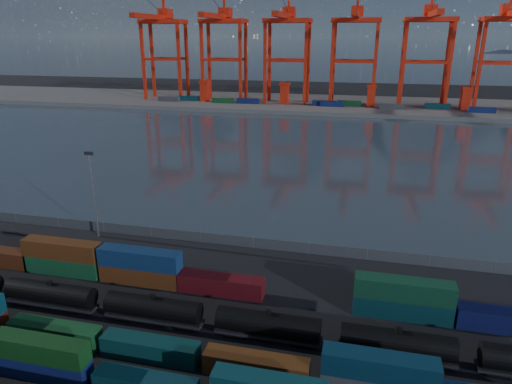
# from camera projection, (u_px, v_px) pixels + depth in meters

# --- Properties ---
(ground) EXTENTS (700.00, 700.00, 0.00)m
(ground) POSITION_uv_depth(u_px,v_px,m) (200.00, 344.00, 56.58)
(ground) COLOR black
(ground) RESTS_ON ground
(harbor_water) EXTENTS (700.00, 700.00, 0.00)m
(harbor_water) POSITION_uv_depth(u_px,v_px,m) (308.00, 150.00, 153.20)
(harbor_water) COLOR #34414C
(harbor_water) RESTS_ON ground
(far_quay) EXTENTS (700.00, 70.00, 2.00)m
(far_quay) POSITION_uv_depth(u_px,v_px,m) (333.00, 104.00, 249.49)
(far_quay) COLOR #514F4C
(far_quay) RESTS_ON ground
(container_row_mid) EXTENTS (141.03, 2.42, 5.16)m
(container_row_mid) POSITION_uv_depth(u_px,v_px,m) (79.00, 333.00, 55.63)
(container_row_mid) COLOR #383B3D
(container_row_mid) RESTS_ON ground
(container_row_north) EXTENTS (129.93, 2.64, 5.62)m
(container_row_north) POSITION_uv_depth(u_px,v_px,m) (240.00, 283.00, 66.50)
(container_row_north) COLOR #111459
(container_row_north) RESTS_ON ground
(tanker_string) EXTENTS (122.04, 2.91, 4.16)m
(tanker_string) POSITION_uv_depth(u_px,v_px,m) (331.00, 334.00, 55.09)
(tanker_string) COLOR black
(tanker_string) RESTS_ON ground
(waterfront_fence) EXTENTS (160.12, 0.12, 2.20)m
(waterfront_fence) POSITION_uv_depth(u_px,v_px,m) (253.00, 243.00, 82.02)
(waterfront_fence) COLOR #595B5E
(waterfront_fence) RESTS_ON ground
(yard_light_mast) EXTENTS (1.60, 0.40, 16.60)m
(yard_light_mast) POSITION_uv_depth(u_px,v_px,m) (93.00, 190.00, 84.13)
(yard_light_mast) COLOR slate
(yard_light_mast) RESTS_ON ground
(gantry_cranes) EXTENTS (199.45, 46.94, 63.57)m
(gantry_cranes) POSITION_uv_depth(u_px,v_px,m) (321.00, 31.00, 232.73)
(gantry_cranes) COLOR red
(gantry_cranes) RESTS_ON ground
(quay_containers) EXTENTS (172.58, 10.99, 2.60)m
(quay_containers) POSITION_uv_depth(u_px,v_px,m) (309.00, 103.00, 237.80)
(quay_containers) COLOR navy
(quay_containers) RESTS_ON far_quay
(straddle_carriers) EXTENTS (140.00, 7.00, 11.10)m
(straddle_carriers) POSITION_uv_depth(u_px,v_px,m) (327.00, 94.00, 238.64)
(straddle_carriers) COLOR red
(straddle_carriers) RESTS_ON far_quay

